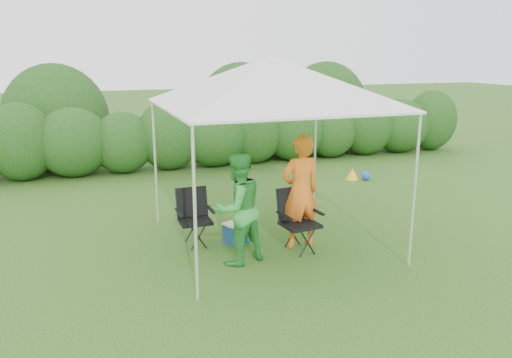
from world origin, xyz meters
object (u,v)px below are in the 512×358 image
object	(u,v)px
woman	(238,208)
cooler	(237,232)
chair_right	(297,215)
man	(300,192)
canopy	(270,81)
chair_left	(194,213)

from	to	relation	value
woman	cooler	size ratio (longest dim) A/B	3.40
chair_right	man	xyz separation A→B (m)	(0.09, 0.11, 0.33)
woman	cooler	world-z (taller)	woman
chair_right	cooler	world-z (taller)	chair_right
canopy	chair_right	distance (m)	2.00
woman	chair_right	bearing A→B (deg)	170.04
chair_left	cooler	distance (m)	0.73
man	canopy	bearing A→B (deg)	-45.56
man	woman	xyz separation A→B (m)	(-1.07, -0.28, -0.06)
canopy	cooler	world-z (taller)	canopy
chair_left	woman	world-z (taller)	woman
canopy	cooler	bearing A→B (deg)	165.01
chair_left	chair_right	bearing A→B (deg)	-28.08
chair_left	cooler	world-z (taller)	chair_left
canopy	chair_left	distance (m)	2.29
chair_right	man	world-z (taller)	man
man	woman	size ratio (longest dim) A/B	1.08
woman	man	bearing A→B (deg)	174.62
canopy	chair_right	xyz separation A→B (m)	(0.27, -0.43, -1.94)
cooler	canopy	bearing A→B (deg)	-38.64
canopy	man	size ratio (longest dim) A/B	1.81
canopy	man	xyz separation A→B (m)	(0.36, -0.33, -1.61)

